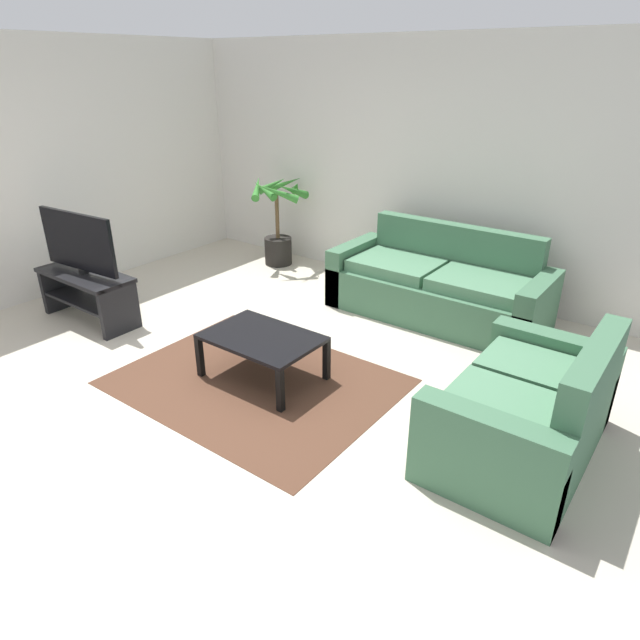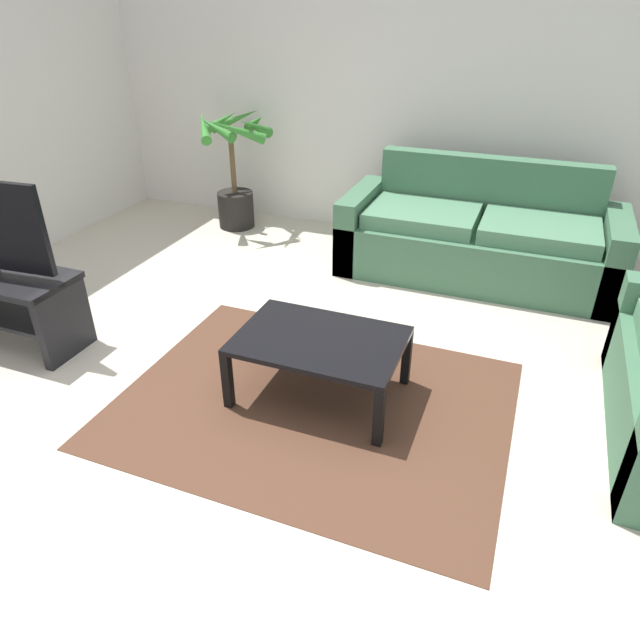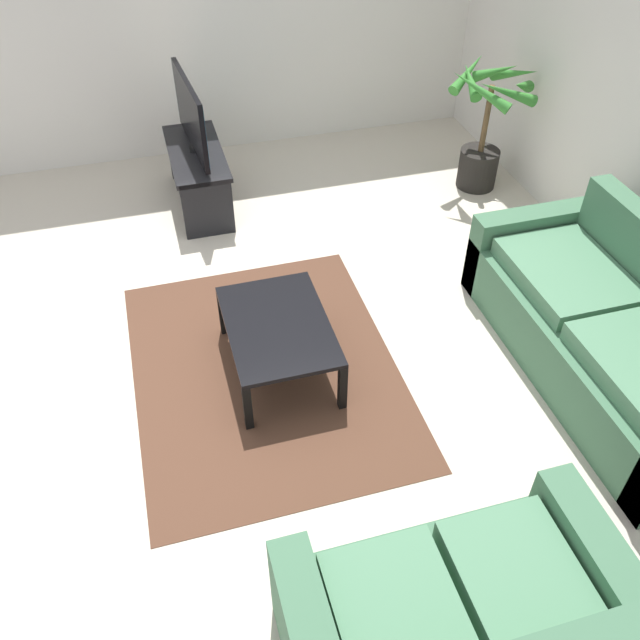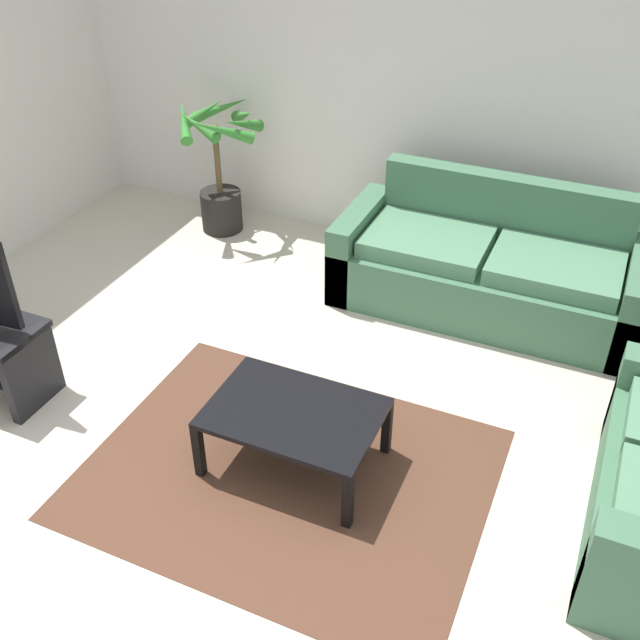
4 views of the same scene
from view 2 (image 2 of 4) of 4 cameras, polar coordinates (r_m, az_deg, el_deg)
ground_plane at (r=3.30m, az=-5.41°, el=-8.99°), size 6.60×6.60×0.00m
wall_back at (r=5.45m, az=8.96°, el=22.09°), size 6.00×0.06×2.70m
couch_main at (r=4.90m, az=15.50°, el=7.73°), size 2.19×0.90×0.90m
coffee_table at (r=3.22m, az=-0.04°, el=-2.54°), size 0.93×0.64×0.39m
area_rug at (r=3.34m, az=-0.67°, el=-8.28°), size 2.20×1.70×0.01m
potted_palm at (r=5.77m, az=-8.51°, el=14.21°), size 0.79×0.80×1.14m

